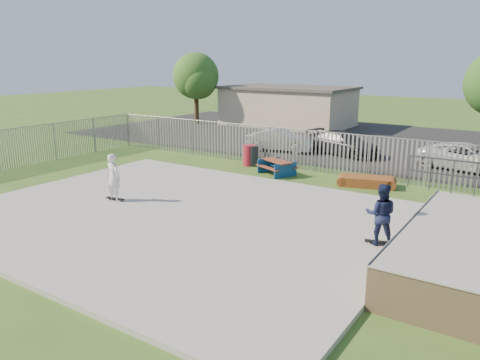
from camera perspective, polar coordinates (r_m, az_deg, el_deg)
The scene contains 17 objects.
ground at distance 16.46m, azimuth -7.48°, elevation -4.56°, with size 120.00×120.00×0.00m, color #395D20.
concrete_slab at distance 16.44m, azimuth -7.49°, elevation -4.32°, with size 15.00×12.00×0.15m, color gray.
fence at distance 19.23m, azimuth 3.70°, elevation 1.41°, with size 26.04×16.02×2.00m.
picnic_table at distance 22.37m, azimuth 4.50°, elevation 1.56°, with size 2.05×1.91×0.69m.
funbox at distance 21.01m, azimuth 15.18°, elevation -0.17°, with size 2.26×1.54×0.41m.
trash_bin_red at distance 24.19m, azimuth 1.13°, elevation 3.02°, with size 0.64×0.64×1.07m, color maroon.
trash_bin_grey at distance 24.18m, azimuth 1.50°, elevation 2.99°, with size 0.63×0.63×1.05m, color #242426.
parking_lot at distance 32.78m, azimuth 14.90°, elevation 4.64°, with size 40.00×18.00×0.02m, color black.
car_silver at distance 28.05m, azimuth 4.97°, elevation 4.85°, with size 1.38×3.96×1.31m, color silver.
car_dark at distance 27.52m, azimuth 12.44°, elevation 4.39°, with size 1.84×4.52×1.31m, color black.
car_white at distance 25.65m, azimuth 26.02°, elevation 2.52°, with size 2.16×4.68×1.30m, color silver.
building at distance 39.38m, azimuth 5.85°, elevation 8.97°, with size 10.40×6.40×3.20m.
tree_left at distance 40.14m, azimuth -5.40°, elevation 12.50°, with size 3.85×3.85×5.93m.
skateboard_a at distance 14.26m, azimuth 16.54°, elevation -7.32°, with size 0.82×0.43×0.08m.
skateboard_b at distance 18.41m, azimuth -14.97°, elevation -2.27°, with size 0.82×0.29×0.08m.
skater_navy at distance 13.97m, azimuth 16.80°, elevation -4.03°, with size 0.88×0.68×1.80m, color #121A3A.
skater_white at distance 18.18m, azimuth -15.15°, elevation 0.33°, with size 0.66×0.43×1.80m, color silver.
Camera 1 is at (10.33, -11.65, 5.34)m, focal length 35.00 mm.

